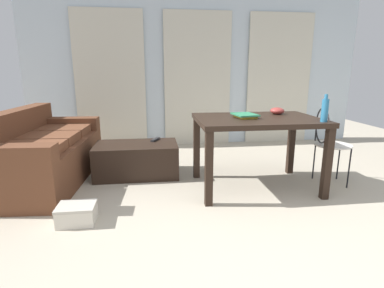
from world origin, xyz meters
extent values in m
plane|color=#B2A893|center=(0.00, 1.38, 0.00)|extent=(8.53, 8.53, 0.00)
cube|color=silver|center=(0.00, 3.55, 1.22)|extent=(5.57, 0.10, 2.45)
cube|color=beige|center=(-1.42, 3.47, 1.09)|extent=(1.11, 0.03, 2.18)
cube|color=beige|center=(0.00, 3.47, 1.09)|extent=(1.11, 0.03, 2.18)
cube|color=beige|center=(1.42, 3.47, 1.09)|extent=(1.11, 0.03, 2.18)
cube|color=brown|center=(-1.99, 1.86, 0.23)|extent=(0.96, 1.83, 0.45)
cube|color=brown|center=(-2.31, 1.88, 0.63)|extent=(0.32, 1.79, 0.36)
cube|color=brown|center=(-1.94, 2.65, 0.54)|extent=(0.86, 0.25, 0.17)
cube|color=brown|center=(-2.04, 1.07, 0.54)|extent=(0.86, 0.25, 0.17)
cube|color=brown|center=(-1.91, 2.31, 0.50)|extent=(0.63, 0.47, 0.10)
cube|color=brown|center=(-1.94, 1.86, 0.50)|extent=(0.63, 0.47, 0.10)
cube|color=brown|center=(-1.97, 1.40, 0.50)|extent=(0.63, 0.47, 0.10)
cube|color=black|center=(-0.97, 1.94, 0.20)|extent=(0.98, 0.57, 0.39)
cube|color=black|center=(0.32, 1.38, 0.74)|extent=(1.27, 0.89, 0.05)
cube|color=black|center=(-0.26, 0.98, 0.36)|extent=(0.07, 0.07, 0.72)
cube|color=black|center=(0.91, 0.98, 0.36)|extent=(0.07, 0.07, 0.72)
cube|color=black|center=(-0.26, 1.77, 0.36)|extent=(0.07, 0.07, 0.72)
cube|color=black|center=(0.91, 1.77, 0.36)|extent=(0.07, 0.07, 0.72)
cylinder|color=silver|center=(1.20, 1.38, 0.45)|extent=(0.40, 0.40, 0.02)
cylinder|color=black|center=(1.31, 1.21, 0.22)|extent=(0.02, 0.02, 0.44)
cylinder|color=black|center=(1.37, 1.49, 0.22)|extent=(0.02, 0.02, 0.44)
cylinder|color=black|center=(1.04, 1.27, 0.22)|extent=(0.02, 0.02, 0.44)
cylinder|color=black|center=(1.09, 1.54, 0.22)|extent=(0.02, 0.02, 0.44)
torus|color=black|center=(1.07, 1.40, 0.66)|extent=(0.09, 0.39, 0.39)
cylinder|color=black|center=(1.03, 1.24, 0.56)|extent=(0.02, 0.02, 0.21)
cylinder|color=black|center=(1.10, 1.57, 0.56)|extent=(0.02, 0.02, 0.21)
cylinder|color=teal|center=(0.86, 1.04, 0.88)|extent=(0.06, 0.06, 0.22)
cylinder|color=teal|center=(0.86, 1.04, 1.01)|extent=(0.03, 0.03, 0.05)
ellipsoid|color=#9E3833|center=(0.63, 1.60, 0.81)|extent=(0.16, 0.16, 0.07)
cube|color=gold|center=(0.19, 1.39, 0.78)|extent=(0.20, 0.25, 0.03)
cube|color=#2D7F56|center=(0.19, 1.38, 0.80)|extent=(0.25, 0.30, 0.02)
cube|color=#232326|center=(-0.74, 2.09, 0.40)|extent=(0.12, 0.19, 0.02)
cube|color=beige|center=(-1.42, 0.79, 0.07)|extent=(0.30, 0.24, 0.14)
cube|color=beige|center=(-1.42, 0.79, 0.15)|extent=(0.31, 0.24, 0.02)
camera|label=1|loc=(-0.76, -1.63, 1.25)|focal=28.26mm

